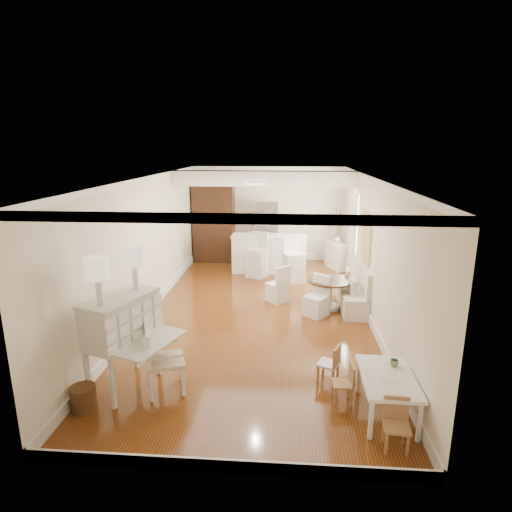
# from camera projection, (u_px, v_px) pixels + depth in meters

# --- Properties ---
(room) EXTENTS (9.00, 9.04, 2.82)m
(room) POSITION_uv_depth(u_px,v_px,m) (261.00, 217.00, 8.70)
(room) COLOR brown
(room) RESTS_ON ground
(secretary_bureau) EXTENTS (1.41, 1.42, 1.39)m
(secretary_bureau) POSITION_uv_depth(u_px,v_px,m) (123.00, 342.00, 6.04)
(secretary_bureau) COLOR silver
(secretary_bureau) RESTS_ON ground
(gustavian_armchair) EXTENTS (0.71, 0.71, 0.96)m
(gustavian_armchair) POSITION_uv_depth(u_px,v_px,m) (165.00, 360.00, 5.99)
(gustavian_armchair) COLOR white
(gustavian_armchair) RESTS_ON ground
(wicker_basket) EXTENTS (0.43, 0.43, 0.33)m
(wicker_basket) POSITION_uv_depth(u_px,v_px,m) (83.00, 398.00, 5.62)
(wicker_basket) COLOR #53331A
(wicker_basket) RESTS_ON ground
(kids_table) EXTENTS (0.68, 1.12, 0.56)m
(kids_table) POSITION_uv_depth(u_px,v_px,m) (386.00, 395.00, 5.50)
(kids_table) COLOR white
(kids_table) RESTS_ON ground
(kids_chair_a) EXTENTS (0.29, 0.29, 0.57)m
(kids_chair_a) POSITION_uv_depth(u_px,v_px,m) (343.00, 383.00, 5.77)
(kids_chair_a) COLOR #A37A4A
(kids_chair_a) RESTS_ON ground
(kids_chair_b) EXTENTS (0.38, 0.38, 0.60)m
(kids_chair_b) POSITION_uv_depth(u_px,v_px,m) (328.00, 363.00, 6.27)
(kids_chair_b) COLOR #A3724A
(kids_chair_b) RESTS_ON ground
(kids_chair_c) EXTENTS (0.32, 0.32, 0.61)m
(kids_chair_c) POSITION_uv_depth(u_px,v_px,m) (397.00, 426.00, 4.86)
(kids_chair_c) COLOR #A6784B
(kids_chair_c) RESTS_ON ground
(banquette) EXTENTS (0.52, 1.60, 0.98)m
(banquette) POSITION_uv_depth(u_px,v_px,m) (352.00, 286.00, 9.10)
(banquette) COLOR silver
(banquette) RESTS_ON ground
(dining_table) EXTENTS (1.13, 1.13, 0.65)m
(dining_table) POSITION_uv_depth(u_px,v_px,m) (329.00, 294.00, 9.09)
(dining_table) COLOR #422A15
(dining_table) RESTS_ON ground
(slip_chair_near) EXTENTS (0.57, 0.57, 0.84)m
(slip_chair_near) POSITION_uv_depth(u_px,v_px,m) (316.00, 296.00, 8.69)
(slip_chair_near) COLOR white
(slip_chair_near) RESTS_ON ground
(slip_chair_far) EXTENTS (0.57, 0.57, 0.84)m
(slip_chair_far) POSITION_uv_depth(u_px,v_px,m) (278.00, 283.00, 9.51)
(slip_chair_far) COLOR white
(slip_chair_far) RESTS_ON ground
(breakfast_counter) EXTENTS (2.05, 0.65, 1.03)m
(breakfast_counter) POSITION_uv_depth(u_px,v_px,m) (269.00, 254.00, 11.74)
(breakfast_counter) COLOR white
(breakfast_counter) RESTS_ON ground
(bar_stool_left) EXTENTS (0.61, 0.61, 1.18)m
(bar_stool_left) POSITION_uv_depth(u_px,v_px,m) (257.00, 255.00, 11.29)
(bar_stool_left) COLOR silver
(bar_stool_left) RESTS_ON ground
(bar_stool_right) EXTENTS (0.61, 0.61, 1.20)m
(bar_stool_right) POSITION_uv_depth(u_px,v_px,m) (294.00, 259.00, 10.84)
(bar_stool_right) COLOR silver
(bar_stool_right) RESTS_ON ground
(pantry_cabinet) EXTENTS (1.20, 0.60, 2.30)m
(pantry_cabinet) POSITION_uv_depth(u_px,v_px,m) (214.00, 223.00, 12.75)
(pantry_cabinet) COLOR #381E11
(pantry_cabinet) RESTS_ON ground
(fridge) EXTENTS (0.75, 0.65, 1.80)m
(fridge) POSITION_uv_depth(u_px,v_px,m) (278.00, 233.00, 12.65)
(fridge) COLOR silver
(fridge) RESTS_ON ground
(sideboard) EXTENTS (0.64, 0.86, 0.75)m
(sideboard) POSITION_uv_depth(u_px,v_px,m) (337.00, 256.00, 12.10)
(sideboard) COLOR silver
(sideboard) RESTS_ON ground
(pencil_cup) EXTENTS (0.13, 0.13, 0.09)m
(pencil_cup) POSITION_uv_depth(u_px,v_px,m) (394.00, 363.00, 5.65)
(pencil_cup) COLOR #5D8F53
(pencil_cup) RESTS_ON kids_table
(branch_vase) EXTENTS (0.25, 0.25, 0.20)m
(branch_vase) POSITION_uv_depth(u_px,v_px,m) (337.00, 239.00, 12.01)
(branch_vase) COLOR white
(branch_vase) RESTS_ON sideboard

